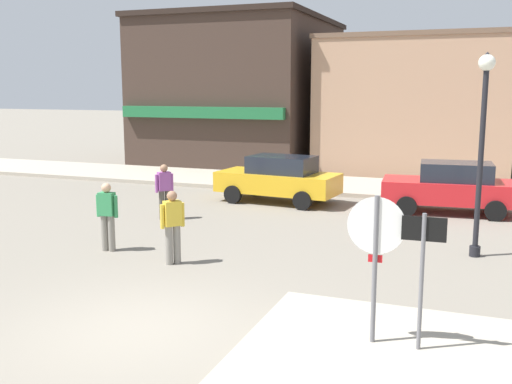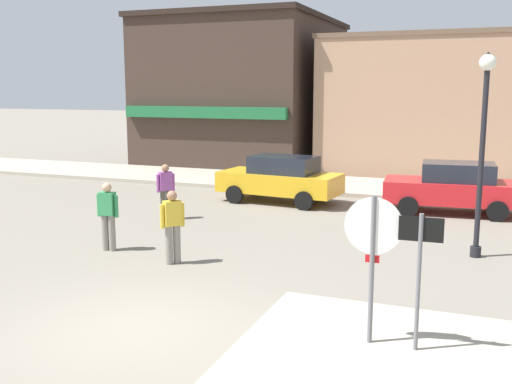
{
  "view_description": "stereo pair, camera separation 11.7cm",
  "coord_description": "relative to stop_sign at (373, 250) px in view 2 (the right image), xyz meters",
  "views": [
    {
      "loc": [
        4.89,
        -7.69,
        3.77
      ],
      "look_at": [
        0.24,
        4.5,
        1.5
      ],
      "focal_mm": 42.0,
      "sensor_mm": 36.0,
      "label": 1
    },
    {
      "loc": [
        5.0,
        -7.65,
        3.77
      ],
      "look_at": [
        0.24,
        4.5,
        1.5
      ],
      "focal_mm": 42.0,
      "sensor_mm": 36.0,
      "label": 2
    }
  ],
  "objects": [
    {
      "name": "ground_plane",
      "position": [
        -3.56,
        -0.54,
        -1.52
      ],
      "size": [
        160.0,
        160.0,
        0.0
      ],
      "primitive_type": "plane",
      "color": "gray"
    },
    {
      "name": "kerb_far",
      "position": [
        -3.56,
        14.11,
        -1.44
      ],
      "size": [
        80.0,
        4.0,
        0.15
      ],
      "primitive_type": "cube",
      "color": "#A89E8C",
      "rests_on": "ground"
    },
    {
      "name": "stop_sign",
      "position": [
        0.0,
        0.0,
        0.0
      ],
      "size": [
        0.82,
        0.08,
        2.3
      ],
      "color": "slate",
      "rests_on": "ground"
    },
    {
      "name": "one_way_sign",
      "position": [
        0.65,
        -0.02,
        -0.19
      ],
      "size": [
        0.6,
        0.06,
        2.1
      ],
      "color": "slate",
      "rests_on": "ground"
    },
    {
      "name": "lamp_post",
      "position": [
        1.3,
        5.81,
        1.44
      ],
      "size": [
        0.36,
        0.36,
        4.54
      ],
      "color": "black",
      "rests_on": "ground"
    },
    {
      "name": "parked_car_nearest",
      "position": [
        -4.96,
        10.41,
        -0.71
      ],
      "size": [
        4.15,
        2.18,
        1.56
      ],
      "color": "gold",
      "rests_on": "ground"
    },
    {
      "name": "parked_car_second",
      "position": [
        0.5,
        10.65,
        -0.71
      ],
      "size": [
        4.13,
        2.13,
        1.56
      ],
      "color": "red",
      "rests_on": "ground"
    },
    {
      "name": "pedestrian_crossing_near",
      "position": [
        -6.75,
        3.26,
        -0.65
      ],
      "size": [
        0.56,
        0.25,
        1.61
      ],
      "color": "gray",
      "rests_on": "ground"
    },
    {
      "name": "pedestrian_crossing_far",
      "position": [
        -4.82,
        2.86,
        -0.65
      ],
      "size": [
        0.43,
        0.48,
        1.61
      ],
      "color": "gray",
      "rests_on": "ground"
    },
    {
      "name": "pedestrian_kerb_side",
      "position": [
        -7.21,
        6.74,
        -0.65
      ],
      "size": [
        0.43,
        0.47,
        1.61
      ],
      "color": "#4C473D",
      "rests_on": "ground"
    },
    {
      "name": "building_corner_shop",
      "position": [
        -10.53,
        20.98,
        2.11
      ],
      "size": [
        8.52,
        10.27,
        7.25
      ],
      "color": "#3D2D26",
      "rests_on": "ground"
    },
    {
      "name": "building_storefront_left_near",
      "position": [
        -1.65,
        19.69,
        1.51
      ],
      "size": [
        8.29,
        5.81,
        6.04
      ],
      "color": "tan",
      "rests_on": "ground"
    }
  ]
}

